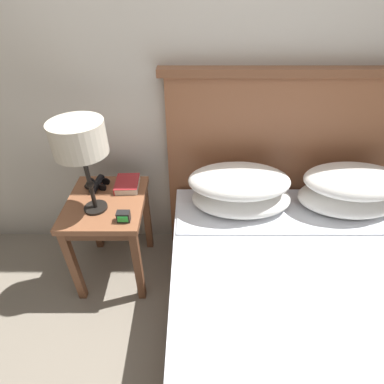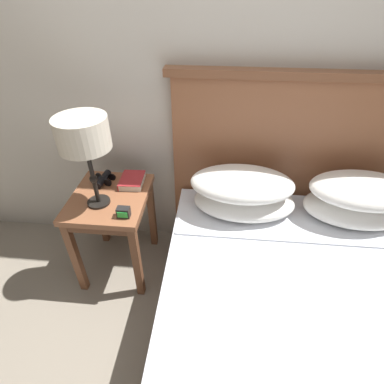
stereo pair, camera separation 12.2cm
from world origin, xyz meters
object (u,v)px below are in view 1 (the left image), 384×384
Objects in this scene: nightstand at (109,213)px; alarm_clock at (124,216)px; book_on_nightstand at (128,184)px; table_lamp at (80,140)px; bed at (314,311)px; binoculars_pair at (98,184)px.

alarm_clock is at bearing -50.63° from nightstand.
table_lamp is at bearing -123.84° from book_on_nightstand.
bed is 27.66× the size of alarm_clock.
alarm_clock reaches higher than binoculars_pair.
table_lamp reaches higher than alarm_clock.
book_on_nightstand is (0.11, 0.14, 0.12)m from nightstand.
table_lamp is 0.45m from alarm_clock.
bed is 3.69× the size of table_lamp.
table_lamp is at bearing -78.36° from binoculars_pair.
nightstand is 3.78× the size of binoculars_pair.
nightstand is at bearing -60.55° from binoculars_pair.
bed reaches higher than alarm_clock.
bed is at bearing -21.26° from table_lamp.
nightstand is 0.26m from alarm_clock.
bed is 10.20× the size of book_on_nightstand.
book_on_nightstand is 0.19m from binoculars_pair.
nightstand is 0.32× the size of bed.
nightstand is at bearing 129.37° from alarm_clock.
binoculars_pair is at bearing 151.22° from bed.
binoculars_pair is (-0.04, 0.21, -0.40)m from table_lamp.
table_lamp is 3.22× the size of binoculars_pair.
table_lamp is (-0.03, -0.07, 0.52)m from nightstand.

